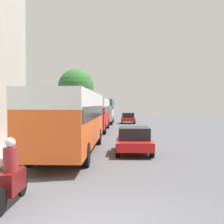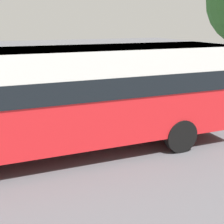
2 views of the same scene
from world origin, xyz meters
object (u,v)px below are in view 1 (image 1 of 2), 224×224
car_crossing (128,118)px  pedestrian_near_curb (89,114)px  motorcycle_behind_lead (11,178)px  bus_lead (72,114)px  car_far_curb (134,139)px  bus_following (94,110)px  bus_third_in_line (103,108)px

car_crossing → pedestrian_near_curb: (-5.97, 6.77, 0.29)m
motorcycle_behind_lead → pedestrian_near_curb: size_ratio=1.31×
bus_lead → car_far_curb: size_ratio=2.92×
bus_following → car_far_curb: 13.89m
bus_third_in_line → car_far_curb: 25.58m
bus_third_in_line → car_far_curb: bearing=-83.1°
motorcycle_behind_lead → car_crossing: size_ratio=0.58×
bus_third_in_line → motorcycle_behind_lead: bus_third_in_line is taller
bus_following → bus_third_in_line: size_ratio=1.08×
car_far_curb → bus_following: bearing=103.6°
car_crossing → car_far_curb: 25.61m
bus_third_in_line → motorcycle_behind_lead: size_ratio=4.33×
bus_lead → car_far_curb: (3.26, 0.08, -1.33)m
bus_following → car_crossing: size_ratio=2.72×
bus_lead → bus_third_in_line: (0.17, 25.43, 0.01)m
car_far_curb → pedestrian_near_curb: bearing=100.1°
bus_lead → motorcycle_behind_lead: bus_lead is taller
bus_lead → bus_third_in_line: size_ratio=1.19×
motorcycle_behind_lead → car_far_curb: size_ratio=0.57×
bus_lead → car_crossing: (3.47, 25.69, -1.31)m
motorcycle_behind_lead → bus_third_in_line: bearing=89.4°
pedestrian_near_curb → car_crossing: bearing=-48.6°
motorcycle_behind_lead → pedestrian_near_curb: bearing=93.3°
bus_following → motorcycle_behind_lead: size_ratio=4.66×
motorcycle_behind_lead → car_far_curb: motorcycle_behind_lead is taller
car_far_curb → bus_lead: bearing=-178.6°
bus_lead → bus_following: size_ratio=1.11×
bus_third_in_line → pedestrian_near_curb: 7.58m
bus_third_in_line → pedestrian_near_curb: bus_third_in_line is taller
bus_third_in_line → bus_following: bearing=-90.8°
bus_lead → car_crossing: 25.96m
motorcycle_behind_lead → car_crossing: bearing=83.9°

